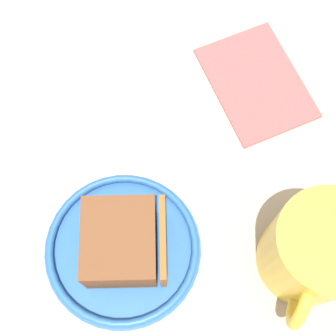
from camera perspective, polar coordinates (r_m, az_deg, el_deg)
The scene contains 5 objects.
ground_plane at distance 56.04cm, azimuth -0.11°, elevation -5.05°, with size 148.38×148.38×2.08cm, color tan.
small_plate at distance 53.61cm, azimuth -5.11°, elevation -8.95°, with size 16.39×16.39×1.42cm.
cake_slice at distance 50.76cm, azimuth -5.08°, elevation -8.33°, with size 8.52×8.82×5.92cm.
tea_mug at distance 50.48cm, azimuth 16.18°, elevation -8.98°, with size 9.62×12.38×10.63cm.
folded_napkin at distance 61.54cm, azimuth 9.87°, elevation 9.46°, with size 10.04×13.90×0.60cm, color #B24C4C.
Camera 1 is at (1.38, -14.16, 53.16)cm, focal length 54.46 mm.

